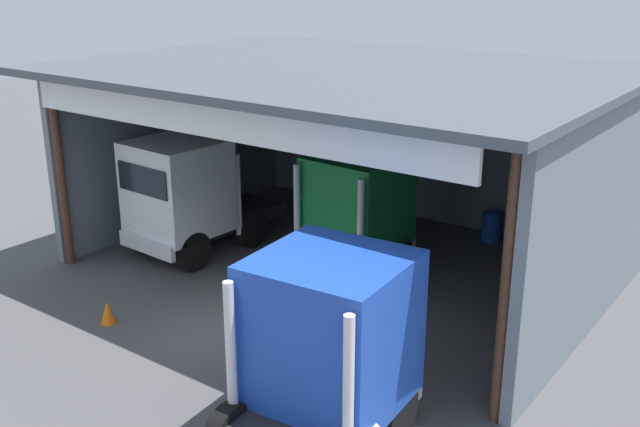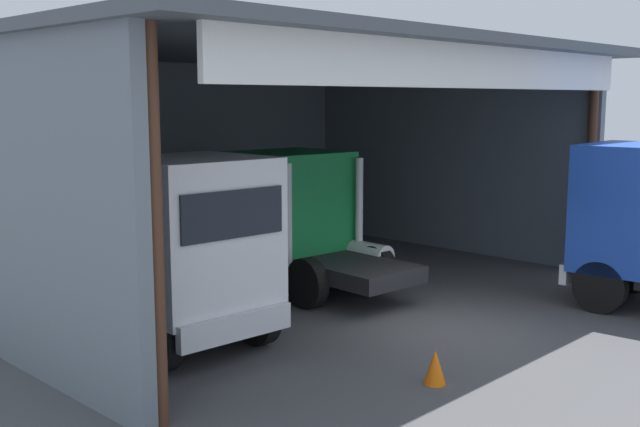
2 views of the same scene
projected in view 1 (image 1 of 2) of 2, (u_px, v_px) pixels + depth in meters
The scene contains 8 objects.
ground_plane at pixel (235, 327), 17.54m from camera, with size 80.00×80.00×0.00m, color #4C4C4F.
workshop_shed at pixel (368, 125), 20.63m from camera, with size 14.09×10.78×5.65m.
truck_white_yard_outside at pixel (186, 195), 21.37m from camera, with size 2.59×4.99×3.46m.
truck_green_center_right_bay at pixel (351, 214), 20.19m from camera, with size 2.67×4.99×3.22m.
truck_blue_center_bay at pixel (326, 350), 12.75m from camera, with size 2.89×4.46×3.50m.
oil_drum at pixel (491, 227), 22.80m from camera, with size 0.58×0.58×0.94m, color #194CB2.
tool_cart at pixel (529, 248), 21.01m from camera, with size 0.90×0.60×1.00m, color black.
traffic_cone at pixel (108, 312), 17.64m from camera, with size 0.36×0.36×0.56m, color orange.
Camera 1 is at (10.92, -11.51, 8.21)m, focal length 41.58 mm.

